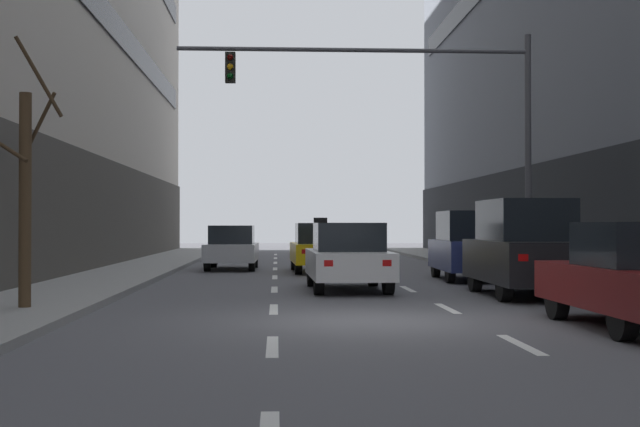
# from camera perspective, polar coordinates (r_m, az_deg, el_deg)

# --- Properties ---
(ground_plane) EXTENTS (120.00, 120.00, 0.00)m
(ground_plane) POSITION_cam_1_polar(r_m,az_deg,el_deg) (14.65, 3.51, -7.11)
(ground_plane) COLOR #515156
(lane_stripe_l1_s3) EXTENTS (0.16, 2.00, 0.01)m
(lane_stripe_l1_s3) POSITION_cam_1_polar(r_m,az_deg,el_deg) (11.59, -3.18, -8.79)
(lane_stripe_l1_s3) COLOR silver
(lane_stripe_l1_s3) RESTS_ON ground
(lane_stripe_l1_s4) EXTENTS (0.16, 2.00, 0.01)m
(lane_stripe_l1_s4) POSITION_cam_1_polar(r_m,az_deg,el_deg) (16.55, -3.09, -6.36)
(lane_stripe_l1_s4) COLOR silver
(lane_stripe_l1_s4) RESTS_ON ground
(lane_stripe_l1_s5) EXTENTS (0.16, 2.00, 0.01)m
(lane_stripe_l1_s5) POSITION_cam_1_polar(r_m,az_deg,el_deg) (21.53, -3.05, -5.06)
(lane_stripe_l1_s5) COLOR silver
(lane_stripe_l1_s5) RESTS_ON ground
(lane_stripe_l1_s6) EXTENTS (0.16, 2.00, 0.01)m
(lane_stripe_l1_s6) POSITION_cam_1_polar(r_m,az_deg,el_deg) (26.52, -3.02, -4.25)
(lane_stripe_l1_s6) COLOR silver
(lane_stripe_l1_s6) RESTS_ON ground
(lane_stripe_l1_s7) EXTENTS (0.16, 2.00, 0.01)m
(lane_stripe_l1_s7) POSITION_cam_1_polar(r_m,az_deg,el_deg) (31.51, -3.00, -3.69)
(lane_stripe_l1_s7) COLOR silver
(lane_stripe_l1_s7) RESTS_ON ground
(lane_stripe_l1_s8) EXTENTS (0.16, 2.00, 0.01)m
(lane_stripe_l1_s8) POSITION_cam_1_polar(r_m,az_deg,el_deg) (36.51, -2.99, -3.28)
(lane_stripe_l1_s8) COLOR silver
(lane_stripe_l1_s8) RESTS_ON ground
(lane_stripe_l1_s9) EXTENTS (0.16, 2.00, 0.01)m
(lane_stripe_l1_s9) POSITION_cam_1_polar(r_m,az_deg,el_deg) (41.50, -2.98, -2.98)
(lane_stripe_l1_s9) COLOR silver
(lane_stripe_l1_s9) RESTS_ON ground
(lane_stripe_l1_s10) EXTENTS (0.16, 2.00, 0.01)m
(lane_stripe_l1_s10) POSITION_cam_1_polar(r_m,az_deg,el_deg) (46.50, -2.97, -2.74)
(lane_stripe_l1_s10) COLOR silver
(lane_stripe_l1_s10) RESTS_ON ground
(lane_stripe_l2_s3) EXTENTS (0.16, 2.00, 0.01)m
(lane_stripe_l2_s3) POSITION_cam_1_polar(r_m,az_deg,el_deg) (12.05, 13.19, -8.46)
(lane_stripe_l2_s3) COLOR silver
(lane_stripe_l2_s3) RESTS_ON ground
(lane_stripe_l2_s4) EXTENTS (0.16, 2.00, 0.01)m
(lane_stripe_l2_s4) POSITION_cam_1_polar(r_m,az_deg,el_deg) (16.88, 8.45, -6.25)
(lane_stripe_l2_s4) COLOR silver
(lane_stripe_l2_s4) RESTS_ON ground
(lane_stripe_l2_s5) EXTENTS (0.16, 2.00, 0.01)m
(lane_stripe_l2_s5) POSITION_cam_1_polar(r_m,az_deg,el_deg) (21.79, 5.85, -5.01)
(lane_stripe_l2_s5) COLOR silver
(lane_stripe_l2_s5) RESTS_ON ground
(lane_stripe_l2_s6) EXTENTS (0.16, 2.00, 0.01)m
(lane_stripe_l2_s6) POSITION_cam_1_polar(r_m,az_deg,el_deg) (26.73, 4.22, -4.22)
(lane_stripe_l2_s6) COLOR silver
(lane_stripe_l2_s6) RESTS_ON ground
(lane_stripe_l2_s7) EXTENTS (0.16, 2.00, 0.01)m
(lane_stripe_l2_s7) POSITION_cam_1_polar(r_m,az_deg,el_deg) (31.69, 3.10, -3.67)
(lane_stripe_l2_s7) COLOR silver
(lane_stripe_l2_s7) RESTS_ON ground
(lane_stripe_l2_s8) EXTENTS (0.16, 2.00, 0.01)m
(lane_stripe_l2_s8) POSITION_cam_1_polar(r_m,az_deg,el_deg) (36.66, 2.28, -3.27)
(lane_stripe_l2_s8) COLOR silver
(lane_stripe_l2_s8) RESTS_ON ground
(lane_stripe_l2_s9) EXTENTS (0.16, 2.00, 0.01)m
(lane_stripe_l2_s9) POSITION_cam_1_polar(r_m,az_deg,el_deg) (41.64, 1.66, -2.97)
(lane_stripe_l2_s9) COLOR silver
(lane_stripe_l2_s9) RESTS_ON ground
(lane_stripe_l2_s10) EXTENTS (0.16, 2.00, 0.01)m
(lane_stripe_l2_s10) POSITION_cam_1_polar(r_m,az_deg,el_deg) (46.62, 1.17, -2.73)
(lane_stripe_l2_s10) COLOR silver
(lane_stripe_l2_s10) RESTS_ON ground
(car_driving_0) EXTENTS (1.85, 4.28, 1.59)m
(car_driving_0) POSITION_cam_1_polar(r_m,az_deg,el_deg) (31.17, -5.86, -2.28)
(car_driving_0) COLOR black
(car_driving_0) RESTS_ON ground
(taxi_driving_1) EXTENTS (2.00, 4.52, 1.86)m
(taxi_driving_1) POSITION_cam_1_polar(r_m,az_deg,el_deg) (29.23, 0.01, -2.30)
(taxi_driving_1) COLOR black
(taxi_driving_1) RESTS_ON ground
(car_driving_2) EXTENTS (1.95, 4.48, 1.67)m
(car_driving_2) POSITION_cam_1_polar(r_m,az_deg,el_deg) (21.17, 1.86, -2.92)
(car_driving_2) COLOR black
(car_driving_2) RESTS_ON ground
(car_parked_1) EXTENTS (1.90, 4.46, 1.66)m
(car_parked_1) POSITION_cam_1_polar(r_m,az_deg,el_deg) (14.22, 20.41, -3.95)
(car_parked_1) COLOR black
(car_parked_1) RESTS_ON ground
(car_parked_2) EXTENTS (1.94, 4.54, 2.19)m
(car_parked_2) POSITION_cam_1_polar(r_m,az_deg,el_deg) (19.98, 13.43, -2.26)
(car_parked_2) COLOR black
(car_parked_2) RESTS_ON ground
(car_parked_3) EXTENTS (1.86, 4.22, 2.02)m
(car_parked_3) POSITION_cam_1_polar(r_m,az_deg,el_deg) (25.50, 9.82, -2.12)
(car_parked_3) COLOR black
(car_parked_3) RESTS_ON ground
(traffic_signal_0) EXTENTS (9.91, 0.35, 6.84)m
(traffic_signal_0) POSITION_cam_1_polar(r_m,az_deg,el_deg) (24.30, 6.88, 7.03)
(traffic_signal_0) COLOR #4C4C51
(traffic_signal_0) RESTS_ON sidewalk_right
(street_tree_0) EXTENTS (1.52, 1.38, 4.77)m
(street_tree_0) POSITION_cam_1_polar(r_m,az_deg,el_deg) (16.33, -18.99, 1.41)
(street_tree_0) COLOR #4C3823
(street_tree_0) RESTS_ON sidewalk_left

